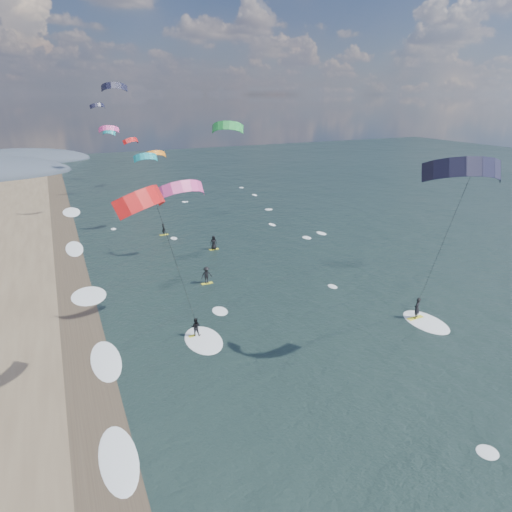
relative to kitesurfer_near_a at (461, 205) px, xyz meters
name	(u,v)px	position (x,y,z in m)	size (l,w,h in m)	color
ground	(381,469)	(-9.24, -5.47, -10.77)	(260.00, 260.00, 0.00)	black
wet_sand_strip	(96,412)	(-21.24, 4.53, -10.76)	(3.00, 240.00, 0.00)	#382D23
kitesurfer_near_a	(461,205)	(0.00, 0.00, 0.00)	(7.97, 9.17, 14.28)	yellow
kitesurfer_near_b	(174,257)	(-15.77, 5.85, -2.72)	(6.76, 8.89, 13.27)	yellow
far_kitesurfers	(201,256)	(-8.48, 23.85, -9.93)	(5.02, 17.30, 1.72)	yellow
bg_kite_field	(135,132)	(-9.64, 49.73, 0.92)	(11.10, 74.53, 11.25)	red
shoreline_surf	(107,362)	(-20.04, 9.28, -10.77)	(2.40, 79.40, 0.11)	white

